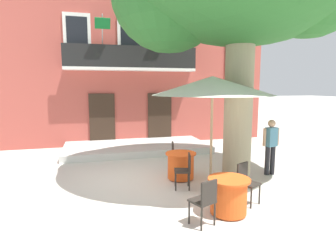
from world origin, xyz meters
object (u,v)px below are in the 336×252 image
Objects in this scene: pedestrian_near_entrance at (271,144)px; cafe_chair_near_tree_1 at (246,180)px; cafe_table_near_tree at (229,196)px; cafe_chair_middle_0 at (176,154)px; cafe_table_middle at (181,165)px; cafe_umbrella at (212,86)px; cafe_chair_middle_1 at (185,168)px; cafe_chair_near_tree_0 at (205,199)px.

cafe_chair_near_tree_1 is at bearing -136.83° from pedestrian_near_entrance.
cafe_table_near_tree is 3.13m from cafe_chair_middle_0.
cafe_chair_near_tree_1 is 2.17m from cafe_table_middle.
cafe_chair_middle_0 is 2.83m from cafe_umbrella.
cafe_table_middle is 2.53m from cafe_umbrella.
pedestrian_near_entrance is (2.60, -1.04, 0.40)m from cafe_chair_middle_0.
cafe_table_near_tree is 0.95× the size of cafe_chair_middle_0.
pedestrian_near_entrance is (2.81, 0.45, 0.40)m from cafe_chair_middle_1.
cafe_chair_middle_0 is at bearing 99.79° from cafe_umbrella.
cafe_chair_near_tree_1 is 2.84m from cafe_chair_middle_0.
cafe_umbrella reaches higher than cafe_table_near_tree.
cafe_umbrella is at bearing -36.20° from cafe_chair_middle_1.
cafe_chair_middle_0 is at bearing 93.34° from cafe_table_near_tree.
cafe_chair_middle_1 reaches higher than cafe_table_middle.
cafe_umbrella is at bearing -159.78° from pedestrian_near_entrance.
pedestrian_near_entrance reaches higher than cafe_chair_middle_0.
cafe_chair_near_tree_0 is 1.05× the size of cafe_table_middle.
pedestrian_near_entrance reaches higher than cafe_table_near_tree.
cafe_table_middle is at bearing 81.68° from cafe_chair_near_tree_0.
cafe_table_middle is (-0.27, 2.37, 0.00)m from cafe_table_near_tree.
cafe_chair_near_tree_0 is 1.00× the size of cafe_chair_near_tree_1.
cafe_chair_near_tree_1 is 2.30m from cafe_umbrella.
pedestrian_near_entrance is at bearing 40.68° from cafe_table_near_tree.
cafe_chair_middle_1 is at bearing -170.90° from pedestrian_near_entrance.
cafe_chair_middle_0 is (0.49, 3.47, 0.00)m from cafe_chair_near_tree_0.
cafe_chair_near_tree_0 reaches higher than cafe_table_near_tree.
cafe_chair_near_tree_1 is 0.31× the size of cafe_umbrella.
cafe_table_near_tree is at bearing -76.58° from cafe_chair_middle_1.
cafe_table_middle is (-0.91, 1.97, -0.14)m from cafe_chair_near_tree_1.
cafe_chair_middle_0 reaches higher than cafe_table_middle.
pedestrian_near_entrance is at bearing 43.17° from cafe_chair_near_tree_1.
cafe_chair_near_tree_1 is at bearing -65.28° from cafe_table_middle.
pedestrian_near_entrance is (2.42, 2.08, 0.54)m from cafe_table_near_tree.
cafe_chair_near_tree_0 is 1.00× the size of cafe_chair_middle_1.
cafe_table_near_tree is 0.77m from cafe_chair_near_tree_0.
cafe_chair_near_tree_0 and cafe_chair_middle_1 have the same top height.
cafe_umbrella reaches higher than cafe_chair_near_tree_0.
cafe_table_near_tree is 2.39m from cafe_table_middle.
cafe_chair_middle_0 is 1.51m from cafe_chair_middle_1.
cafe_chair_near_tree_0 reaches higher than cafe_table_middle.
cafe_chair_near_tree_0 is at bearing -149.92° from cafe_chair_near_tree_1.
pedestrian_near_entrance is at bearing 38.18° from cafe_chair_near_tree_0.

